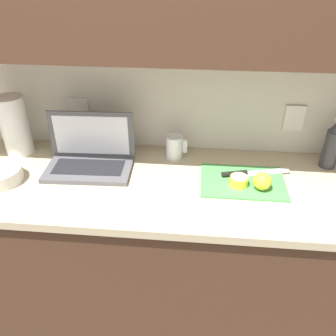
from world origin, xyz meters
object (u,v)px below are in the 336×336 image
(knife, at_px, (244,173))
(lemon_whole_beside, at_px, (262,181))
(bottle_green_soda, at_px, (332,145))
(lemon_half_cut, at_px, (239,181))
(measuring_cup, at_px, (175,147))
(paper_towel_roll, at_px, (15,126))
(laptop, at_px, (90,155))
(cutting_board, at_px, (243,182))

(knife, bearing_deg, lemon_whole_beside, -72.86)
(bottle_green_soda, bearing_deg, lemon_half_cut, -153.85)
(lemon_half_cut, height_order, bottle_green_soda, bottle_green_soda)
(measuring_cup, xyz_separation_m, paper_towel_roll, (-0.74, -0.02, 0.08))
(lemon_whole_beside, xyz_separation_m, measuring_cup, (-0.37, 0.23, 0.01))
(lemon_whole_beside, bearing_deg, measuring_cup, 148.16)
(lemon_whole_beside, distance_m, bottle_green_soda, 0.39)
(lemon_half_cut, xyz_separation_m, bottle_green_soda, (0.41, 0.20, 0.08))
(laptop, bearing_deg, knife, -3.77)
(knife, xyz_separation_m, lemon_whole_beside, (0.06, -0.10, 0.03))
(lemon_whole_beside, relative_size, paper_towel_roll, 0.27)
(cutting_board, height_order, paper_towel_roll, paper_towel_roll)
(cutting_board, height_order, knife, knife)
(laptop, bearing_deg, cutting_board, -7.87)
(laptop, bearing_deg, bottle_green_soda, 3.32)
(knife, relative_size, lemon_whole_beside, 4.11)
(bottle_green_soda, xyz_separation_m, measuring_cup, (-0.69, 0.01, -0.05))
(bottle_green_soda, height_order, paper_towel_roll, paper_towel_roll)
(knife, distance_m, lemon_whole_beside, 0.12)
(lemon_whole_beside, relative_size, measuring_cup, 0.67)
(bottle_green_soda, xyz_separation_m, paper_towel_roll, (-1.42, -0.01, 0.03))
(laptop, height_order, bottle_green_soda, bottle_green_soda)
(knife, relative_size, lemon_half_cut, 3.98)
(cutting_board, bearing_deg, lemon_half_cut, -121.96)
(knife, distance_m, measuring_cup, 0.34)
(knife, relative_size, paper_towel_roll, 1.09)
(cutting_board, distance_m, bottle_green_soda, 0.43)
(lemon_whole_beside, bearing_deg, lemon_half_cut, 168.80)
(measuring_cup, bearing_deg, laptop, -162.68)
(measuring_cup, bearing_deg, lemon_whole_beside, -31.84)
(lemon_half_cut, distance_m, lemon_whole_beside, 0.09)
(laptop, relative_size, bottle_green_soda, 1.59)
(cutting_board, height_order, lemon_whole_beside, lemon_whole_beside)
(paper_towel_roll, bearing_deg, cutting_board, -8.76)
(lemon_whole_beside, bearing_deg, knife, 122.24)
(lemon_half_cut, xyz_separation_m, paper_towel_roll, (-1.02, 0.19, 0.11))
(paper_towel_roll, bearing_deg, knife, -6.12)
(lemon_half_cut, bearing_deg, laptop, 171.33)
(laptop, distance_m, lemon_half_cut, 0.65)
(knife, xyz_separation_m, bottle_green_soda, (0.38, 0.12, 0.09))
(knife, relative_size, measuring_cup, 2.76)
(lemon_whole_beside, bearing_deg, bottle_green_soda, 34.46)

